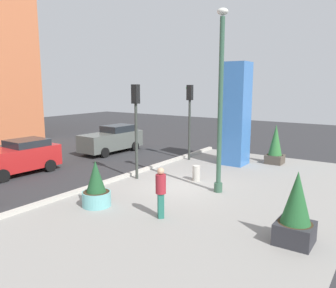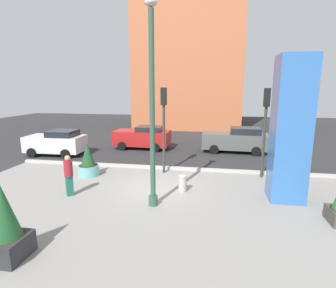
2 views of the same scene
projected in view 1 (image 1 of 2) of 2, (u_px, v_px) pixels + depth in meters
ground_plane at (115, 174)px, 17.75m from camera, size 60.00×60.00×0.00m
plaza_pavement at (220, 194)px, 14.41m from camera, size 18.00×10.00×0.02m
curb_strip at (128, 175)px, 17.25m from camera, size 18.00×0.24×0.16m
lamp_post at (220, 106)px, 14.12m from camera, size 0.44×0.44×7.56m
art_pillar_blue at (236, 114)px, 19.41m from camera, size 1.35×1.35×5.82m
potted_plant_mid_plaza at (296, 211)px, 9.81m from camera, size 1.04×1.04×2.18m
potted_plant_curbside at (96, 188)px, 12.92m from camera, size 1.09×1.09×1.78m
potted_plant_by_pillar at (275, 146)px, 19.88m from camera, size 0.97×0.97×2.30m
concrete_bollard at (196, 173)px, 16.39m from camera, size 0.36×0.36×0.75m
traffic_light_far_side at (136, 116)px, 16.29m from camera, size 0.28×0.42×4.59m
traffic_light_corner at (190, 110)px, 20.52m from camera, size 0.28×0.42×4.56m
car_intersection at (18, 157)px, 17.66m from camera, size 4.23×2.22×1.73m
car_far_lane at (112, 139)px, 23.23m from camera, size 4.65×2.05×1.81m
pedestrian_on_sidewalk at (161, 190)px, 11.73m from camera, size 0.51×0.51×1.79m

